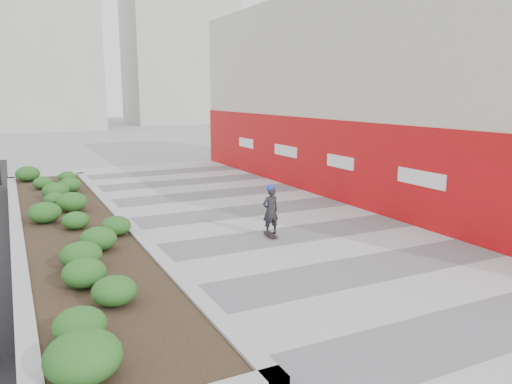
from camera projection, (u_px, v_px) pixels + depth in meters
ground at (415, 300)px, 9.71m from camera, size 160.00×160.00×0.00m
walkway at (327, 256)px, 12.34m from camera, size 8.00×36.00×0.01m
building at (390, 93)px, 19.87m from camera, size 6.04×24.08×8.00m
planter at (72, 227)px, 13.37m from camera, size 3.00×18.00×0.90m
distant_bldg_north_l at (17, 37)px, 53.88m from camera, size 16.00×12.00×20.00m
distant_bldg_north_r at (180, 32)px, 66.63m from camera, size 14.00×10.00×24.00m
manhole_cover at (344, 253)px, 12.56m from camera, size 0.44×0.44×0.01m
skateboarder at (271, 210)px, 13.83m from camera, size 0.51×0.74×1.50m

